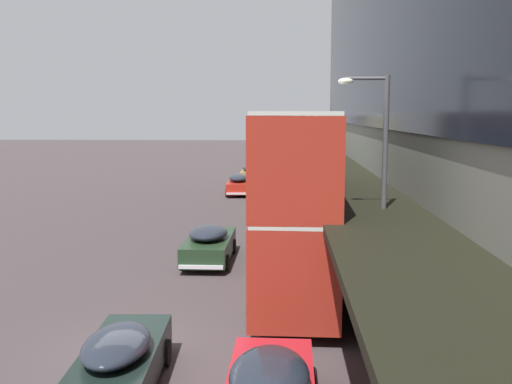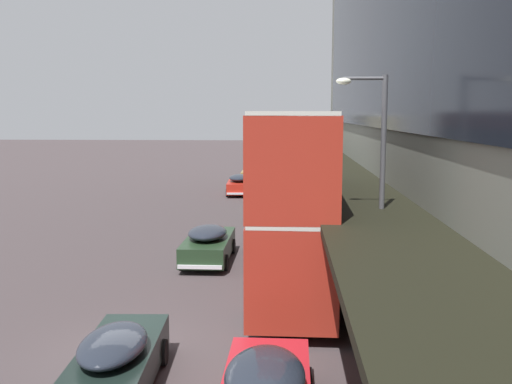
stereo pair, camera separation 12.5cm
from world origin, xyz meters
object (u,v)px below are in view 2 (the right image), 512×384
(sedan_second_near, at_px, (208,244))
(sedan_second_mid, at_px, (239,184))
(sedan_far_back, at_px, (263,158))
(street_lamp, at_px, (377,178))
(pedestrian_at_kerb, at_px, (371,262))
(fire_hydrant, at_px, (353,246))
(transit_bus_kerbside_front, at_px, (290,182))
(sedan_oncoming_front, at_px, (116,362))
(sedan_oncoming_rear, at_px, (252,173))
(transit_bus_kerbside_far, at_px, (293,196))
(transit_bus_kerbside_rear, at_px, (290,147))

(sedan_second_near, relative_size, sedan_second_mid, 1.00)
(sedan_far_back, xyz_separation_m, sedan_second_near, (-0.30, -48.07, 0.04))
(sedan_far_back, height_order, street_lamp, street_lamp)
(sedan_far_back, xyz_separation_m, street_lamp, (5.63, -54.40, 3.57))
(pedestrian_at_kerb, distance_m, fire_hydrant, 5.43)
(sedan_second_near, relative_size, fire_hydrant, 6.84)
(sedan_second_near, bearing_deg, pedestrian_at_kerb, -34.97)
(transit_bus_kerbside_front, xyz_separation_m, sedan_oncoming_front, (-4.00, -24.05, -1.15))
(sedan_oncoming_rear, bearing_deg, fire_hydrant, -77.68)
(transit_bus_kerbside_front, bearing_deg, pedestrian_at_kerb, -81.17)
(transit_bus_kerbside_far, xyz_separation_m, pedestrian_at_kerb, (2.65, -0.56, -2.18))
(transit_bus_kerbside_far, bearing_deg, fire_hydrant, 60.74)
(sedan_second_mid, distance_m, pedestrian_at_kerb, 25.32)
(transit_bus_kerbside_front, bearing_deg, transit_bus_kerbside_far, -90.12)
(transit_bus_kerbside_far, relative_size, sedan_oncoming_rear, 2.41)
(transit_bus_kerbside_front, relative_size, transit_bus_kerbside_rear, 1.06)
(fire_hydrant, bearing_deg, sedan_oncoming_front, -117.94)
(transit_bus_kerbside_rear, bearing_deg, transit_bus_kerbside_far, -90.21)
(transit_bus_kerbside_front, distance_m, transit_bus_kerbside_far, 16.37)
(transit_bus_kerbside_front, distance_m, sedan_oncoming_rear, 17.09)
(transit_bus_kerbside_far, bearing_deg, sedan_second_mid, 99.13)
(sedan_oncoming_front, height_order, sedan_oncoming_rear, sedan_oncoming_front)
(transit_bus_kerbside_far, height_order, fire_hydrant, transit_bus_kerbside_far)
(sedan_oncoming_front, height_order, pedestrian_at_kerb, pedestrian_at_kerb)
(transit_bus_kerbside_rear, bearing_deg, sedan_far_back, 98.73)
(pedestrian_at_kerb, xyz_separation_m, street_lamp, (-0.21, -2.04, 3.11))
(sedan_oncoming_front, height_order, fire_hydrant, sedan_oncoming_front)
(transit_bus_kerbside_front, height_order, transit_bus_kerbside_far, transit_bus_kerbside_far)
(transit_bus_kerbside_front, height_order, fire_hydrant, transit_bus_kerbside_front)
(transit_bus_kerbside_rear, xyz_separation_m, sedan_far_back, (-3.30, 21.49, -2.55))
(street_lamp, bearing_deg, sedan_second_mid, 103.35)
(sedan_oncoming_front, distance_m, pedestrian_at_kerb, 9.79)
(pedestrian_at_kerb, bearing_deg, transit_bus_kerbside_rear, 94.70)
(transit_bus_kerbside_front, height_order, transit_bus_kerbside_rear, transit_bus_kerbside_rear)
(sedan_far_back, relative_size, fire_hydrant, 6.61)
(sedan_oncoming_rear, distance_m, pedestrian_at_kerb, 34.10)
(sedan_oncoming_front, relative_size, pedestrian_at_kerb, 2.60)
(sedan_oncoming_front, distance_m, fire_hydrant, 14.24)
(sedan_oncoming_rear, xyz_separation_m, street_lamp, (5.90, -35.59, 3.57))
(transit_bus_kerbside_rear, relative_size, sedan_oncoming_rear, 2.20)
(sedan_far_back, relative_size, sedan_second_near, 0.97)
(transit_bus_kerbside_front, distance_m, sedan_second_near, 13.09)
(sedan_oncoming_front, height_order, sedan_second_near, sedan_second_near)
(sedan_oncoming_front, bearing_deg, transit_bus_kerbside_front, 80.55)
(transit_bus_kerbside_front, distance_m, sedan_second_mid, 8.62)
(transit_bus_kerbside_far, relative_size, sedan_far_back, 2.25)
(transit_bus_kerbside_far, xyz_separation_m, street_lamp, (2.45, -2.59, 0.93))
(sedan_far_back, height_order, sedan_second_near, sedan_second_near)
(sedan_second_near, bearing_deg, transit_bus_kerbside_far, -46.99)
(sedan_oncoming_rear, relative_size, sedan_second_mid, 0.90)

